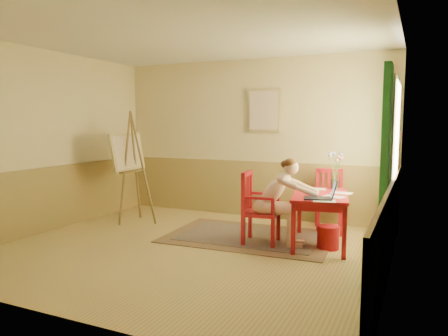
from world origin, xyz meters
The scene contains 14 objects.
room centered at (0.00, 0.00, 1.40)m, with size 5.04×4.54×2.84m.
wainscot centered at (0.00, 0.80, 0.50)m, with size 5.00×4.50×1.00m.
window centered at (2.42, 1.10, 1.35)m, with size 0.12×2.01×2.20m.
wall_portrait centered at (0.25, 2.20, 1.90)m, with size 0.60×0.05×0.76m.
rug centered at (0.51, 0.88, 0.01)m, with size 2.47×1.71×0.02m.
table centered at (1.55, 0.89, 0.63)m, with size 0.93×1.31×0.72m.
chair_left centered at (0.74, 0.61, 0.51)m, with size 0.52×0.50×1.01m.
chair_back centered at (1.49, 1.88, 0.48)m, with size 0.52×0.53×0.95m.
figure centered at (1.04, 0.64, 0.67)m, with size 0.92×0.44×1.21m.
laptop centered at (1.66, 0.49, 0.77)m, with size 0.46×0.33×0.25m.
papers centered at (1.67, 0.85, 0.72)m, with size 0.71×1.16×0.00m.
vase centered at (1.64, 1.40, 0.97)m, with size 0.19×0.27×0.55m.
wastebasket centered at (1.69, 0.77, 0.16)m, with size 0.29×0.29×0.31m, color #B1151A.
easel centered at (-1.71, 0.98, 1.12)m, with size 0.63×0.84×1.89m.
Camera 1 is at (2.75, -4.89, 1.69)m, focal length 34.19 mm.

